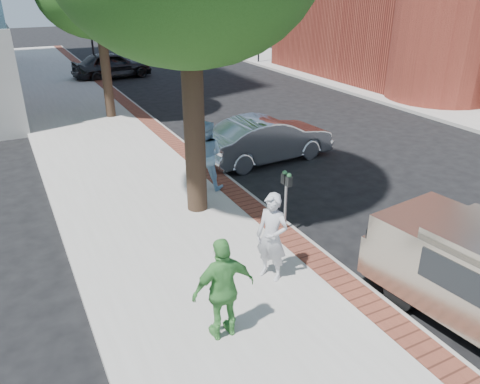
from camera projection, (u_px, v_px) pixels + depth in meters
ground at (252, 240)px, 11.03m from camera, size 120.00×120.00×0.00m
sidewalk at (110, 148)px, 16.85m from camera, size 5.00×60.00×0.15m
brick_strip at (168, 137)px, 17.73m from camera, size 0.60×60.00×0.01m
curb at (177, 138)px, 17.91m from camera, size 0.10×60.00×0.15m
sidewalk_far at (429, 100)px, 23.51m from camera, size 5.00×60.00×0.15m
signal_near at (92, 40)px, 28.27m from camera, size 0.70×0.15×3.80m
signal_far at (259, 31)px, 33.10m from camera, size 0.70×0.15×3.80m
parking_meter at (286, 189)px, 10.80m from camera, size 0.12×0.32×1.47m
person_gray at (272, 237)px, 9.06m from camera, size 0.71×0.79×1.82m
person_officer at (206, 155)px, 13.05m from camera, size 1.22×1.18×1.97m
person_green at (224, 289)px, 7.53m from camera, size 1.08×0.47×1.84m
sedan_silver at (267, 139)px, 15.62m from camera, size 4.63×1.88×1.49m
bg_car at (112, 65)px, 28.70m from camera, size 4.95×2.49×1.62m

